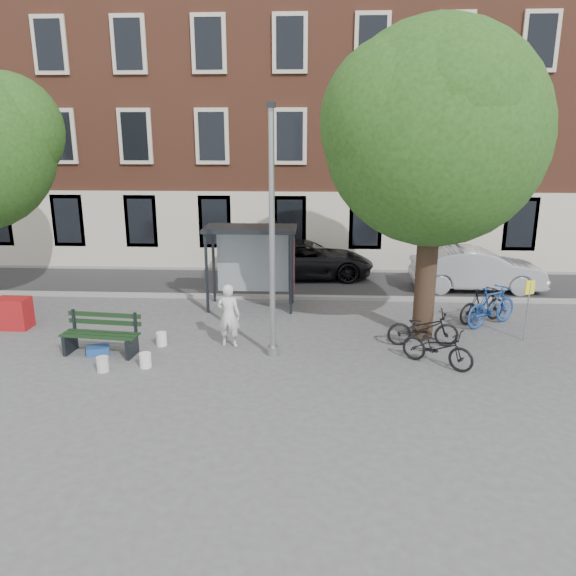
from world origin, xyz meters
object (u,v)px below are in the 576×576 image
(painter, at_px, (229,315))
(red_stand, at_px, (14,313))
(bike_a, at_px, (423,328))
(car_dark, at_px, (307,259))
(bike_b, at_px, (492,306))
(bike_c, at_px, (437,347))
(lamppost, at_px, (272,248))
(bench, at_px, (101,336))
(bike_d, at_px, (482,305))
(car_silver, at_px, (477,269))
(bus_shelter, at_px, (263,248))
(notice_sign, at_px, (529,299))

(painter, relative_size, red_stand, 1.88)
(bike_a, height_order, car_dark, car_dark)
(bike_b, height_order, bike_c, bike_b)
(bike_c, bearing_deg, lamppost, 118.56)
(bench, relative_size, bike_d, 1.14)
(lamppost, relative_size, bike_b, 3.08)
(bike_d, bearing_deg, lamppost, 85.00)
(bike_d, bearing_deg, painter, 76.88)
(bench, xyz_separation_m, car_dark, (5.07, 8.10, 0.25))
(bench, xyz_separation_m, bike_a, (8.26, 0.95, 0.02))
(car_silver, bearing_deg, bike_d, 167.99)
(bike_c, bearing_deg, bike_a, 39.60)
(car_dark, bearing_deg, painter, 160.68)
(bench, height_order, red_stand, bench)
(bike_a, distance_m, car_silver, 6.31)
(car_dark, bearing_deg, bike_c, -163.62)
(bike_c, relative_size, red_stand, 2.01)
(lamppost, bearing_deg, car_silver, 43.69)
(bus_shelter, relative_size, red_stand, 3.17)
(bike_a, height_order, car_silver, car_silver)
(bike_a, xyz_separation_m, bike_d, (2.09, 2.00, 0.04))
(painter, bearing_deg, car_silver, -135.85)
(bike_a, bearing_deg, bike_b, -52.64)
(lamppost, relative_size, notice_sign, 3.65)
(bench, height_order, bike_a, bench)
(bus_shelter, bearing_deg, car_dark, 71.46)
(lamppost, distance_m, red_stand, 8.11)
(bus_shelter, bearing_deg, red_stand, -160.77)
(lamppost, xyz_separation_m, bike_c, (4.01, -0.44, -2.31))
(bus_shelter, distance_m, painter, 3.71)
(car_silver, height_order, notice_sign, notice_sign)
(bus_shelter, distance_m, bike_b, 7.07)
(bus_shelter, xyz_separation_m, bike_b, (6.78, -1.52, -1.32))
(bike_b, xyz_separation_m, car_dark, (-5.46, 5.44, 0.11))
(bike_c, height_order, car_dark, car_dark)
(lamppost, xyz_separation_m, car_dark, (0.71, 8.03, -2.07))
(bench, bearing_deg, car_dark, 64.16)
(car_dark, bearing_deg, bike_b, -139.77)
(painter, bearing_deg, lamppost, 161.02)
(bus_shelter, height_order, bike_a, bus_shelter)
(bench, relative_size, car_dark, 0.39)
(bench, height_order, bike_d, bike_d)
(painter, relative_size, bench, 0.84)
(notice_sign, bearing_deg, painter, 164.43)
(notice_sign, bearing_deg, red_stand, 157.53)
(bus_shelter, xyz_separation_m, bike_a, (4.51, -3.24, -1.43))
(bike_a, relative_size, bike_b, 0.93)
(car_dark, bearing_deg, notice_sign, -142.42)
(painter, xyz_separation_m, notice_sign, (7.94, 0.83, 0.33))
(bus_shelter, bearing_deg, bike_c, -44.57)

